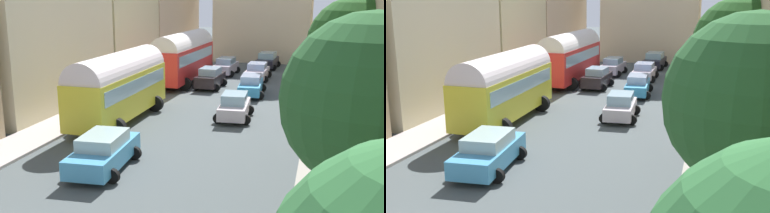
# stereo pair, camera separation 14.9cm
# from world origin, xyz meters

# --- Properties ---
(ground_plane) EXTENTS (154.00, 154.00, 0.00)m
(ground_plane) POSITION_xyz_m (0.00, 27.00, 0.00)
(ground_plane) COLOR #495152
(sidewalk_left) EXTENTS (2.50, 70.00, 0.14)m
(sidewalk_left) POSITION_xyz_m (-7.25, 27.00, 0.07)
(sidewalk_left) COLOR #B2A5A1
(sidewalk_left) RESTS_ON ground
(sidewalk_right) EXTENTS (2.50, 70.00, 0.14)m
(sidewalk_right) POSITION_xyz_m (7.25, 27.00, 0.07)
(sidewalk_right) COLOR #9B958A
(sidewalk_right) RESTS_ON ground
(building_left_2) EXTENTS (4.45, 11.85, 8.87)m
(building_left_2) POSITION_xyz_m (-10.52, 26.00, 4.46)
(building_left_2) COLOR beige
(building_left_2) RESTS_ON ground
(building_left_3) EXTENTS (4.90, 9.50, 8.03)m
(building_left_3) POSITION_xyz_m (-10.73, 37.01, 4.04)
(building_left_3) COLOR beige
(building_left_3) RESTS_ON ground
(building_left_4) EXTENTS (6.57, 14.03, 8.59)m
(building_left_4) POSITION_xyz_m (-11.48, 49.04, 4.32)
(building_left_4) COLOR beige
(building_left_4) RESTS_ON ground
(building_right_3) EXTENTS (4.40, 14.18, 7.53)m
(building_right_3) POSITION_xyz_m (10.50, 45.51, 3.78)
(building_right_3) COLOR #C9BD86
(building_right_3) RESTS_ON ground
(distant_church) EXTENTS (10.30, 7.78, 20.17)m
(distant_church) POSITION_xyz_m (0.00, 52.88, 6.49)
(distant_church) COLOR beige
(distant_church) RESTS_ON ground
(parked_bus_1) EXTENTS (3.19, 9.01, 4.03)m
(parked_bus_1) POSITION_xyz_m (-4.35, 23.96, 2.24)
(parked_bus_1) COLOR yellow
(parked_bus_1) RESTS_ON ground
(parked_bus_2) EXTENTS (3.39, 9.63, 4.20)m
(parked_bus_2) POSITION_xyz_m (-4.41, 36.48, 2.34)
(parked_bus_2) COLOR red
(parked_bus_2) RESTS_ON ground
(car_0) EXTENTS (2.33, 3.87, 1.56)m
(car_0) POSITION_xyz_m (1.86, 26.38, 0.77)
(car_0) COLOR silver
(car_0) RESTS_ON ground
(car_1) EXTENTS (2.31, 4.42, 1.51)m
(car_1) POSITION_xyz_m (1.75, 33.23, 0.76)
(car_1) COLOR #338DC5
(car_1) RESTS_ON ground
(car_2) EXTENTS (2.26, 4.09, 1.48)m
(car_2) POSITION_xyz_m (1.28, 39.57, 0.75)
(car_2) COLOR silver
(car_2) RESTS_ON ground
(car_3) EXTENTS (2.43, 4.29, 1.61)m
(car_3) POSITION_xyz_m (1.32, 46.21, 0.80)
(car_3) COLOR #25232F
(car_3) RESTS_ON ground
(car_5) EXTENTS (2.58, 4.48, 1.56)m
(car_5) POSITION_xyz_m (-1.84, 16.94, 0.79)
(car_5) COLOR #4291C5
(car_5) RESTS_ON ground
(car_6) EXTENTS (2.25, 3.72, 1.64)m
(car_6) POSITION_xyz_m (-1.74, 34.93, 0.82)
(car_6) COLOR black
(car_6) RESTS_ON ground
(car_7) EXTENTS (2.28, 3.97, 1.58)m
(car_7) POSITION_xyz_m (-1.87, 41.39, 0.79)
(car_7) COLOR silver
(car_7) RESTS_ON ground
(pedestrian_0) EXTENTS (0.52, 0.52, 1.74)m
(pedestrian_0) POSITION_xyz_m (7.15, 21.89, 0.98)
(pedestrian_0) COLOR #18344E
(pedestrian_0) RESTS_ON ground
(roadside_tree_1) EXTENTS (4.39, 4.39, 6.83)m
(roadside_tree_1) POSITION_xyz_m (7.90, 12.13, 4.62)
(roadside_tree_1) COLOR brown
(roadside_tree_1) RESTS_ON ground
(roadside_tree_2) EXTENTS (3.83, 3.83, 7.13)m
(roadside_tree_2) POSITION_xyz_m (7.90, 20.36, 5.19)
(roadside_tree_2) COLOR brown
(roadside_tree_2) RESTS_ON ground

